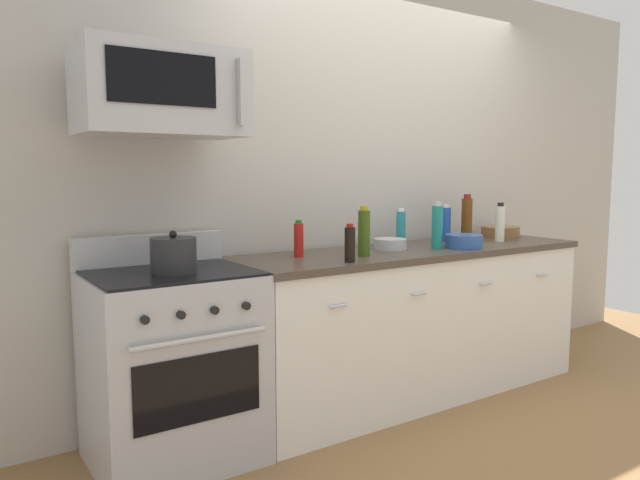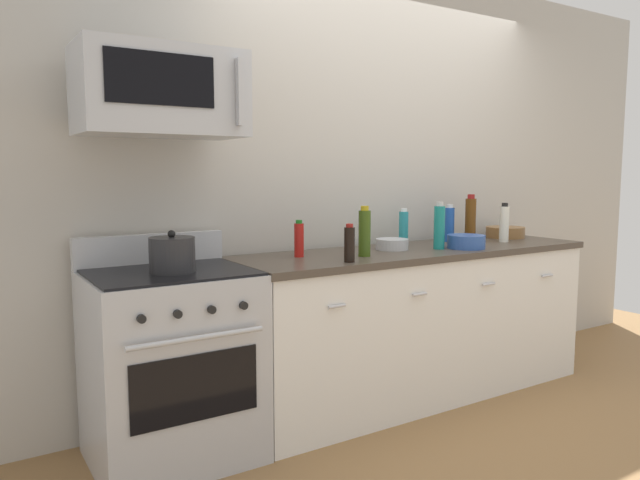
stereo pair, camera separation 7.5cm
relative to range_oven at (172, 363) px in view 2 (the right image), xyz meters
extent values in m
plane|color=olive|center=(1.56, 0.00, -0.47)|extent=(6.54, 6.54, 0.00)
cube|color=#B7B2A8|center=(1.56, 0.41, 0.88)|extent=(5.45, 0.10, 2.70)
cube|color=white|center=(1.56, 0.00, -0.03)|extent=(2.33, 0.62, 0.88)
cube|color=#473D33|center=(1.56, 0.00, 0.43)|extent=(2.36, 0.65, 0.04)
cube|color=black|center=(1.56, -0.28, -0.42)|extent=(2.33, 0.02, 0.10)
cylinder|color=silver|center=(0.74, -0.33, 0.25)|extent=(0.10, 0.02, 0.02)
cylinder|color=silver|center=(1.28, -0.33, 0.25)|extent=(0.10, 0.02, 0.02)
cylinder|color=silver|center=(1.83, -0.33, 0.25)|extent=(0.10, 0.02, 0.02)
cylinder|color=silver|center=(2.37, -0.33, 0.25)|extent=(0.10, 0.02, 0.02)
cube|color=#B7BABF|center=(0.00, 0.00, -0.01)|extent=(0.76, 0.64, 0.91)
cube|color=black|center=(0.00, -0.33, -0.02)|extent=(0.58, 0.01, 0.30)
cylinder|color=#B7BABF|center=(0.00, -0.36, 0.21)|extent=(0.61, 0.02, 0.02)
cube|color=#B7BABF|center=(0.00, 0.29, 0.52)|extent=(0.76, 0.06, 0.16)
cube|color=black|center=(0.00, 0.00, 0.45)|extent=(0.73, 0.61, 0.01)
cylinder|color=black|center=(-0.23, -0.34, 0.32)|extent=(0.04, 0.02, 0.04)
cylinder|color=black|center=(-0.08, -0.34, 0.32)|extent=(0.04, 0.02, 0.04)
cylinder|color=black|center=(0.08, -0.34, 0.32)|extent=(0.04, 0.02, 0.04)
cylinder|color=black|center=(0.23, -0.34, 0.32)|extent=(0.04, 0.02, 0.04)
cube|color=#B7BABF|center=(0.00, 0.05, 1.28)|extent=(0.74, 0.40, 0.40)
cube|color=black|center=(-0.06, -0.16, 1.31)|extent=(0.48, 0.01, 0.22)
cube|color=#B7BABF|center=(0.30, -0.17, 1.28)|extent=(0.02, 0.04, 0.30)
cylinder|color=silver|center=(2.27, -0.05, 0.57)|extent=(0.06, 0.06, 0.24)
cylinder|color=black|center=(2.27, -0.05, 0.70)|extent=(0.04, 0.04, 0.02)
cylinder|color=#1E4CA5|center=(1.97, 0.16, 0.56)|extent=(0.07, 0.07, 0.23)
cylinder|color=silver|center=(1.97, 0.16, 0.69)|extent=(0.04, 0.04, 0.02)
cylinder|color=#197F7A|center=(1.64, -0.09, 0.58)|extent=(0.07, 0.07, 0.26)
cylinder|color=beige|center=(1.64, -0.09, 0.72)|extent=(0.04, 0.04, 0.03)
cylinder|color=black|center=(0.88, -0.23, 0.54)|extent=(0.06, 0.06, 0.18)
cylinder|color=maroon|center=(0.88, -0.23, 0.64)|extent=(0.04, 0.04, 0.02)
cylinder|color=#59330F|center=(2.08, 0.07, 0.60)|extent=(0.07, 0.07, 0.29)
cylinder|color=maroon|center=(2.08, 0.07, 0.75)|extent=(0.05, 0.05, 0.03)
cylinder|color=#385114|center=(1.08, -0.10, 0.58)|extent=(0.07, 0.07, 0.25)
cylinder|color=#B29919|center=(1.08, -0.10, 0.72)|extent=(0.04, 0.04, 0.03)
cylinder|color=teal|center=(1.61, 0.21, 0.56)|extent=(0.06, 0.06, 0.21)
cylinder|color=white|center=(1.61, 0.21, 0.67)|extent=(0.04, 0.04, 0.02)
cylinder|color=#B21914|center=(0.76, 0.07, 0.54)|extent=(0.05, 0.05, 0.19)
cylinder|color=#19721E|center=(0.76, 0.07, 0.65)|extent=(0.03, 0.03, 0.02)
cylinder|color=brown|center=(2.49, 0.13, 0.49)|extent=(0.27, 0.27, 0.08)
torus|color=brown|center=(2.49, 0.13, 0.52)|extent=(0.27, 0.27, 0.01)
cylinder|color=brown|center=(2.49, 0.13, 0.46)|extent=(0.15, 0.15, 0.01)
cylinder|color=#2D519E|center=(1.81, -0.15, 0.49)|extent=(0.23, 0.23, 0.08)
torus|color=#2D519E|center=(1.81, -0.15, 0.53)|extent=(0.23, 0.23, 0.01)
cylinder|color=#2D519E|center=(1.81, -0.15, 0.46)|extent=(0.13, 0.13, 0.01)
cylinder|color=#B2B5BA|center=(1.39, 0.05, 0.48)|extent=(0.20, 0.20, 0.06)
torus|color=#B2B5BA|center=(1.39, 0.05, 0.51)|extent=(0.20, 0.20, 0.01)
cylinder|color=#B2B5BA|center=(1.39, 0.05, 0.46)|extent=(0.11, 0.11, 0.01)
cylinder|color=#262628|center=(0.00, -0.05, 0.53)|extent=(0.21, 0.21, 0.16)
sphere|color=black|center=(0.00, -0.05, 0.63)|extent=(0.04, 0.04, 0.04)
camera|label=1|loc=(-0.94, -2.68, 0.91)|focal=33.31mm
camera|label=2|loc=(-0.88, -2.72, 0.91)|focal=33.31mm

